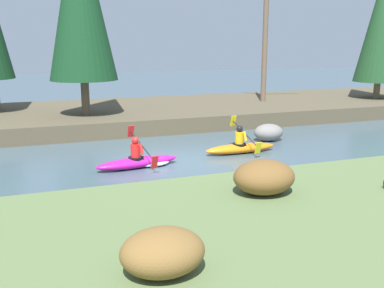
{
  "coord_description": "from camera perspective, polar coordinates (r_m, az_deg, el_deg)",
  "views": [
    {
      "loc": [
        -4.53,
        -13.65,
        3.91
      ],
      "look_at": [
        0.54,
        0.13,
        0.55
      ],
      "focal_mm": 42.0,
      "sensor_mm": 36.0,
      "label": 1
    }
  ],
  "objects": [
    {
      "name": "riverbank_far",
      "position": [
        22.66,
        -8.41,
        3.71
      ],
      "size": [
        44.0,
        8.06,
        0.7
      ],
      "color": "brown",
      "rests_on": "ground"
    },
    {
      "name": "kayaker_middle",
      "position": [
        14.37,
        -6.53,
        -2.17
      ],
      "size": [
        2.8,
        2.07,
        1.2
      ],
      "rotation": [
        0.0,
        0.0,
        0.15
      ],
      "color": "#C61999",
      "rests_on": "ground"
    },
    {
      "name": "shrub_clump_third",
      "position": [
        10.21,
        9.14,
        -4.17
      ],
      "size": [
        1.42,
        1.19,
        0.77
      ],
      "color": "brown",
      "rests_on": "riverbank_near"
    },
    {
      "name": "kayaker_lead",
      "position": [
        16.18,
        6.24,
        -0.37
      ],
      "size": [
        2.78,
        2.07,
        1.2
      ],
      "rotation": [
        0.0,
        0.0,
        0.03
      ],
      "color": "orange",
      "rests_on": "ground"
    },
    {
      "name": "boulder_midstream",
      "position": [
        18.31,
        9.69,
        1.47
      ],
      "size": [
        1.21,
        0.95,
        0.69
      ],
      "color": "gray",
      "rests_on": "ground"
    },
    {
      "name": "conifer_tree_centre",
      "position": [
        28.1,
        23.1,
        14.19
      ],
      "size": [
        2.78,
        2.78,
        7.73
      ],
      "color": "#7A664C",
      "rests_on": "riverbank_far"
    },
    {
      "name": "shrub_clump_second",
      "position": [
        6.77,
        -3.76,
        -13.51
      ],
      "size": [
        1.27,
        1.06,
        0.69
      ],
      "color": "brown",
      "rests_on": "riverbank_near"
    },
    {
      "name": "riverbank_near",
      "position": [
        9.25,
        11.21,
        -10.49
      ],
      "size": [
        44.0,
        6.19,
        0.56
      ],
      "color": "#5B7042",
      "rests_on": "ground"
    },
    {
      "name": "ground_plane",
      "position": [
        14.9,
        -1.76,
        -2.33
      ],
      "size": [
        90.0,
        90.0,
        0.0
      ],
      "primitive_type": "plane",
      "color": "#425660"
    },
    {
      "name": "bare_tree_mid_downstream",
      "position": [
        24.98,
        9.26,
        13.44
      ],
      "size": [
        4.09,
        4.05,
        7.48
      ],
      "color": "brown",
      "rests_on": "riverbank_far"
    }
  ]
}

